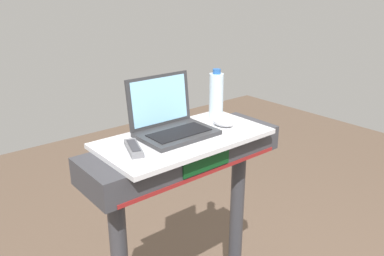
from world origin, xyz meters
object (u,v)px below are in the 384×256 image
at_px(water_bottle, 216,95).
at_px(tv_remote, 134,148).
at_px(laptop, 171,122).
at_px(computer_mouse, 223,123).

relative_size(water_bottle, tv_remote, 1.41).
xyz_separation_m(laptop, tv_remote, (-0.22, -0.06, -0.04)).
distance_m(water_bottle, tv_remote, 0.53).
relative_size(computer_mouse, tv_remote, 0.60).
bearing_deg(laptop, tv_remote, -168.43).
bearing_deg(tv_remote, water_bottle, 10.66).
relative_size(laptop, tv_remote, 1.90).
bearing_deg(water_bottle, laptop, -172.86).
height_order(computer_mouse, tv_remote, computer_mouse).
relative_size(laptop, computer_mouse, 3.16).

